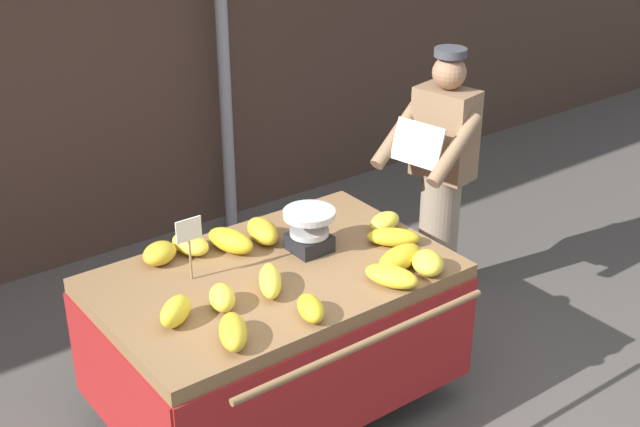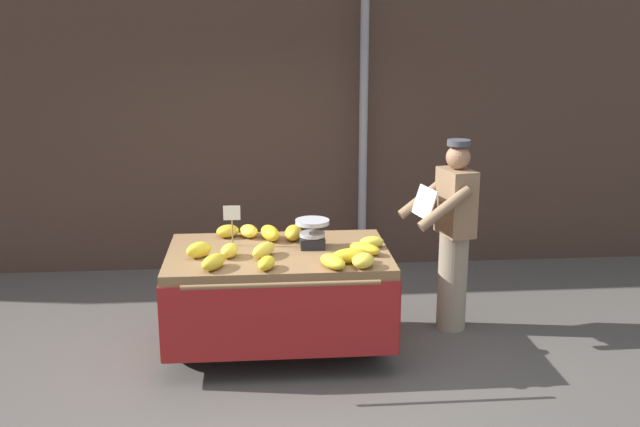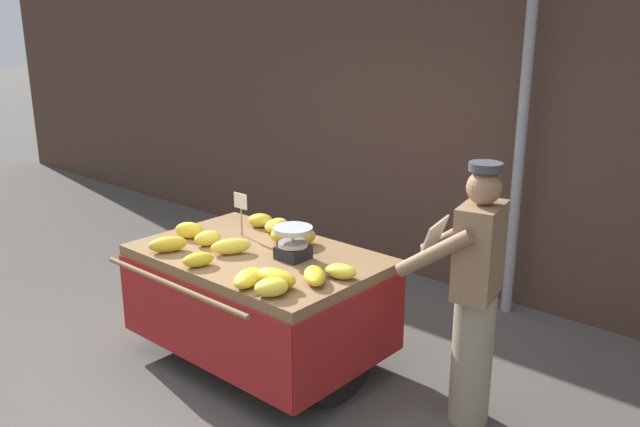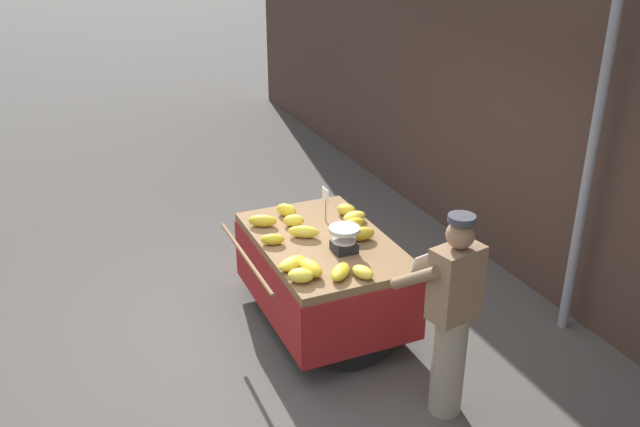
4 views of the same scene
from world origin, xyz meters
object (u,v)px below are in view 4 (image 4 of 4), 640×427
object	(u,v)px
banana_bunch_1	(341,272)
banana_bunch_5	(301,275)
banana_bunch_4	(292,263)
vendor_person	(451,316)
banana_bunch_6	(354,217)
banana_bunch_12	(263,221)
banana_bunch_7	(304,232)
banana_bunch_0	(272,239)
weighing_scale	(344,239)
banana_bunch_8	(352,225)
banana_bunch_2	(294,220)
banana_bunch_13	(286,210)
banana_cart	(323,261)
banana_bunch_11	(363,272)
banana_bunch_10	(361,234)
price_sign	(325,197)
banana_bunch_3	(346,210)
street_pole	(588,176)
banana_bunch_9	(310,268)

from	to	relation	value
banana_bunch_1	banana_bunch_5	size ratio (longest dim) A/B	1.35
banana_bunch_4	vendor_person	world-z (taller)	vendor_person
banana_bunch_6	banana_bunch_12	size ratio (longest dim) A/B	0.88
banana_bunch_6	banana_bunch_7	world-z (taller)	banana_bunch_7
banana_bunch_0	weighing_scale	bearing A→B (deg)	54.50
banana_bunch_8	banana_bunch_2	bearing A→B (deg)	-125.37
banana_bunch_1	banana_bunch_13	world-z (taller)	banana_bunch_13
banana_cart	banana_bunch_11	xyz separation A→B (m)	(0.77, 0.02, 0.27)
weighing_scale	vendor_person	xyz separation A→B (m)	(1.26, 0.30, -0.13)
banana_bunch_6	banana_bunch_10	distance (m)	0.40
price_sign	banana_bunch_4	distance (m)	1.02
banana_cart	banana_bunch_3	bearing A→B (deg)	134.07
weighing_scale	banana_bunch_2	size ratio (longest dim) A/B	1.38
banana_bunch_0	banana_bunch_11	bearing A→B (deg)	29.14
banana_bunch_11	banana_bunch_7	bearing A→B (deg)	-169.14
weighing_scale	banana_bunch_2	world-z (taller)	weighing_scale
price_sign	banana_bunch_12	size ratio (longest dim) A/B	1.23
price_sign	banana_bunch_8	world-z (taller)	price_sign
banana_bunch_6	banana_bunch_8	xyz separation A→B (m)	(0.18, -0.11, 0.01)
banana_bunch_0	banana_bunch_5	bearing A→B (deg)	-1.21
banana_bunch_8	banana_bunch_12	xyz separation A→B (m)	(-0.44, -0.74, -0.01)
banana_cart	weighing_scale	world-z (taller)	weighing_scale
street_pole	banana_bunch_11	distance (m)	2.17
banana_bunch_3	banana_bunch_12	size ratio (longest dim) A/B	0.72
banana_bunch_6	banana_bunch_9	bearing A→B (deg)	-45.28
banana_bunch_1	banana_bunch_11	size ratio (longest dim) A/B	1.33
banana_bunch_4	banana_bunch_3	bearing A→B (deg)	132.45
banana_bunch_3	banana_bunch_7	bearing A→B (deg)	-62.52
street_pole	vendor_person	size ratio (longest dim) A/B	1.80
price_sign	banana_bunch_13	xyz separation A→B (m)	(-0.25, -0.31, -0.18)
weighing_scale	banana_bunch_4	world-z (taller)	weighing_scale
banana_bunch_13	banana_bunch_7	bearing A→B (deg)	-2.52
banana_bunch_7	banana_bunch_13	world-z (taller)	banana_bunch_13
banana_bunch_3	banana_bunch_6	bearing A→B (deg)	-0.12
street_pole	weighing_scale	world-z (taller)	street_pole
banana_bunch_12	banana_bunch_4	bearing A→B (deg)	-2.73
price_sign	banana_bunch_8	bearing A→B (deg)	23.77
banana_bunch_0	banana_bunch_11	size ratio (longest dim) A/B	1.02
banana_bunch_1	banana_bunch_10	world-z (taller)	banana_bunch_10
banana_cart	weighing_scale	xyz separation A→B (m)	(0.28, 0.08, 0.34)
banana_bunch_12	vendor_person	size ratio (longest dim) A/B	0.16
price_sign	street_pole	bearing A→B (deg)	54.58
banana_bunch_4	banana_bunch_5	world-z (taller)	banana_bunch_5
banana_bunch_8	banana_bunch_9	bearing A→B (deg)	-48.37
banana_bunch_3	banana_cart	bearing A→B (deg)	-45.93
banana_bunch_2	banana_bunch_11	xyz separation A→B (m)	(1.15, 0.16, -0.01)
banana_cart	banana_bunch_1	size ratio (longest dim) A/B	6.36
weighing_scale	banana_bunch_2	distance (m)	0.71
banana_bunch_5	banana_bunch_7	bearing A→B (deg)	156.19
banana_bunch_7	vendor_person	distance (m)	1.74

